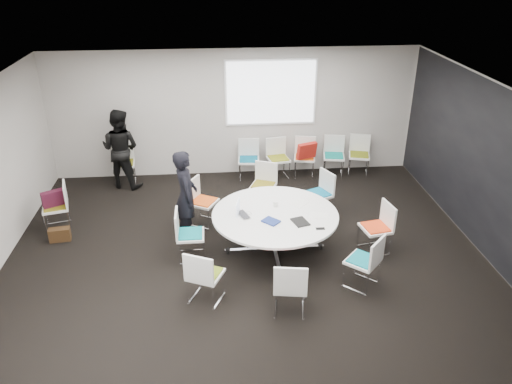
{
  "coord_description": "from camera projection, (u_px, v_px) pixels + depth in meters",
  "views": [
    {
      "loc": [
        -0.47,
        -7.05,
        4.72
      ],
      "look_at": [
        0.2,
        0.4,
        1.0
      ],
      "focal_mm": 35.0,
      "sensor_mm": 36.0,
      "label": 1
    }
  ],
  "objects": [
    {
      "name": "room_shell",
      "position": [
        252.0,
        181.0,
        7.81
      ],
      "size": [
        8.08,
        7.08,
        2.88
      ],
      "color": "black",
      "rests_on": "ground"
    },
    {
      "name": "conference_table",
      "position": [
        275.0,
        224.0,
        8.33
      ],
      "size": [
        2.09,
        2.09,
        0.73
      ],
      "color": "silver",
      "rests_on": "ground"
    },
    {
      "name": "projection_screen",
      "position": [
        271.0,
        93.0,
        10.75
      ],
      "size": [
        1.9,
        0.03,
        1.35
      ],
      "primitive_type": "cube",
      "color": "white",
      "rests_on": "room_shell"
    },
    {
      "name": "chair_ring_a",
      "position": [
        375.0,
        237.0,
        8.45
      ],
      "size": [
        0.52,
        0.53,
        0.88
      ],
      "rotation": [
        0.0,
        0.0,
        1.75
      ],
      "color": "silver",
      "rests_on": "ground"
    },
    {
      "name": "chair_ring_b",
      "position": [
        318.0,
        202.0,
        9.59
      ],
      "size": [
        0.6,
        0.61,
        0.88
      ],
      "rotation": [
        0.0,
        0.0,
        2.0
      ],
      "color": "silver",
      "rests_on": "ground"
    },
    {
      "name": "chair_ring_c",
      "position": [
        263.0,
        193.0,
        9.92
      ],
      "size": [
        0.6,
        0.59,
        0.88
      ],
      "rotation": [
        0.0,
        0.0,
        2.74
      ],
      "color": "silver",
      "rests_on": "ground"
    },
    {
      "name": "chair_ring_d",
      "position": [
        203.0,
        210.0,
        9.3
      ],
      "size": [
        0.61,
        0.62,
        0.88
      ],
      "rotation": [
        0.0,
        0.0,
        4.21
      ],
      "color": "silver",
      "rests_on": "ground"
    },
    {
      "name": "chair_ring_e",
      "position": [
        190.0,
        244.0,
        8.26
      ],
      "size": [
        0.45,
        0.46,
        0.88
      ],
      "rotation": [
        0.0,
        0.0,
        4.72
      ],
      "color": "silver",
      "rests_on": "ground"
    },
    {
      "name": "chair_ring_f",
      "position": [
        205.0,
        284.0,
        7.26
      ],
      "size": [
        0.61,
        0.6,
        0.88
      ],
      "rotation": [
        0.0,
        0.0,
        5.85
      ],
      "color": "silver",
      "rests_on": "ground"
    },
    {
      "name": "chair_ring_g",
      "position": [
        290.0,
        295.0,
        7.04
      ],
      "size": [
        0.52,
        0.51,
        0.88
      ],
      "rotation": [
        0.0,
        0.0,
        6.13
      ],
      "color": "silver",
      "rests_on": "ground"
    },
    {
      "name": "chair_ring_h",
      "position": [
        363.0,
        270.0,
        7.58
      ],
      "size": [
        0.64,
        0.64,
        0.88
      ],
      "rotation": [
        0.0,
        0.0,
        7.11
      ],
      "color": "silver",
      "rests_on": "ground"
    },
    {
      "name": "chair_back_a",
      "position": [
        249.0,
        167.0,
        11.1
      ],
      "size": [
        0.5,
        0.48,
        0.88
      ],
      "rotation": [
        0.0,
        0.0,
        3.06
      ],
      "color": "silver",
      "rests_on": "ground"
    },
    {
      "name": "chair_back_b",
      "position": [
        278.0,
        166.0,
        11.16
      ],
      "size": [
        0.53,
        0.52,
        0.88
      ],
      "rotation": [
        0.0,
        0.0,
        3.32
      ],
      "color": "silver",
      "rests_on": "ground"
    },
    {
      "name": "chair_back_c",
      "position": [
        304.0,
        165.0,
        11.23
      ],
      "size": [
        0.54,
        0.53,
        0.88
      ],
      "rotation": [
        0.0,
        0.0,
        2.95
      ],
      "color": "silver",
      "rests_on": "ground"
    },
    {
      "name": "chair_back_d",
      "position": [
        333.0,
        163.0,
        11.3
      ],
      "size": [
        0.53,
        0.53,
        0.88
      ],
      "rotation": [
        0.0,
        0.0,
        2.96
      ],
      "color": "silver",
      "rests_on": "ground"
    },
    {
      "name": "chair_back_e",
      "position": [
        358.0,
        162.0,
        11.35
      ],
      "size": [
        0.56,
        0.55,
        0.88
      ],
      "rotation": [
        0.0,
        0.0,
        2.89
      ],
      "color": "silver",
      "rests_on": "ground"
    },
    {
      "name": "chair_spare_left",
      "position": [
        58.0,
        215.0,
        9.13
      ],
      "size": [
        0.55,
        0.56,
        0.88
      ],
      "rotation": [
        0.0,
        0.0,
        1.82
      ],
      "color": "silver",
      "rests_on": "ground"
    },
    {
      "name": "chair_person_back",
      "position": [
        125.0,
        171.0,
        10.92
      ],
      "size": [
        0.5,
        0.49,
        0.88
      ],
      "rotation": [
        0.0,
        0.0,
        3.25
      ],
      "color": "silver",
      "rests_on": "ground"
    },
    {
      "name": "person_main",
      "position": [
        186.0,
        195.0,
        8.62
      ],
      "size": [
        0.46,
        0.64,
        1.65
      ],
      "primitive_type": "imported",
      "rotation": [
        0.0,
        0.0,
        1.69
      ],
      "color": "black",
      "rests_on": "ground"
    },
    {
      "name": "person_back",
      "position": [
        120.0,
        149.0,
        10.51
      ],
      "size": [
        1.0,
        0.89,
        1.71
      ],
      "primitive_type": "imported",
      "rotation": [
        0.0,
        0.0,
        2.79
      ],
      "color": "black",
      "rests_on": "ground"
    },
    {
      "name": "laptop",
      "position": [
        246.0,
        214.0,
        8.2
      ],
      "size": [
        0.29,
        0.36,
        0.02
      ],
      "primitive_type": "imported",
      "rotation": [
        0.0,
        0.0,
        1.93
      ],
      "color": "#333338",
      "rests_on": "conference_table"
    },
    {
      "name": "laptop_lid",
      "position": [
        238.0,
        207.0,
        8.16
      ],
      "size": [
        0.08,
        0.3,
        0.22
      ],
      "primitive_type": "cube",
      "rotation": [
        0.0,
        0.0,
        1.35
      ],
      "color": "silver",
      "rests_on": "conference_table"
    },
    {
      "name": "notebook_black",
      "position": [
        300.0,
        222.0,
        7.98
      ],
      "size": [
        0.3,
        0.35,
        0.02
      ],
      "primitive_type": "cube",
      "rotation": [
        0.0,
        0.0,
        0.3
      ],
      "color": "black",
      "rests_on": "conference_table"
    },
    {
      "name": "tablet_folio",
      "position": [
        271.0,
        221.0,
        7.99
      ],
      "size": [
        0.33,
        0.32,
        0.03
      ],
      "primitive_type": "cube",
      "rotation": [
        0.0,
        0.0,
        -0.78
      ],
      "color": "navy",
      "rests_on": "conference_table"
    },
    {
      "name": "papers_right",
      "position": [
        300.0,
        203.0,
        8.57
      ],
      "size": [
        0.36,
        0.36,
        0.0
      ],
      "primitive_type": "cube",
      "rotation": [
        0.0,
        0.0,
        0.8
      ],
      "color": "white",
      "rests_on": "conference_table"
    },
    {
      "name": "papers_front",
      "position": [
        319.0,
        215.0,
        8.18
      ],
      "size": [
        0.35,
        0.28,
        0.0
      ],
      "primitive_type": "cube",
      "rotation": [
        0.0,
        0.0,
        -0.28
      ],
      "color": "white",
      "rests_on": "conference_table"
    },
    {
      "name": "cup",
      "position": [
        276.0,
        204.0,
        8.45
      ],
      "size": [
        0.08,
        0.08,
        0.09
      ],
      "primitive_type": "cylinder",
      "color": "white",
      "rests_on": "conference_table"
    },
    {
      "name": "phone",
      "position": [
        320.0,
        229.0,
        7.8
      ],
      "size": [
        0.14,
        0.07,
        0.01
      ],
      "primitive_type": "cube",
      "rotation": [
        0.0,
        0.0,
        -0.02
      ],
      "color": "black",
      "rests_on": "conference_table"
    },
    {
      "name": "maroon_bag",
      "position": [
        53.0,
        198.0,
        8.97
      ],
      "size": [
        0.42,
        0.32,
        0.28
      ],
      "primitive_type": "cube",
      "rotation": [
        0.0,
        0.0,
        0.52
      ],
      "color": "#421124",
      "rests_on": "chair_spare_left"
    },
    {
      "name": "brown_bag",
      "position": [
        60.0,
        235.0,
        8.81
      ],
      "size": [
        0.38,
        0.2,
        0.24
      ],
      "primitive_type": "cube",
      "rotation": [
        0.0,
        0.0,
        0.12
      ],
      "color": "#342110",
      "rests_on": "ground"
    },
    {
      "name": "red_jacket",
      "position": [
        307.0,
        151.0,
        10.84
      ],
      "size": [
        0.47,
        0.3,
        0.36
      ],
      "primitive_type": "cube",
      "rotation": [
        0.17,
        0.0,
        0.36
      ],
      "color": "#AF1E15",
      "rests_on": "chair_back_c"
    }
  ]
}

